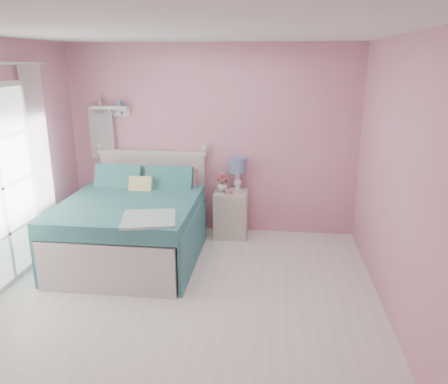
% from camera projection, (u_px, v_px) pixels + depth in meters
% --- Properties ---
extents(floor, '(4.50, 4.50, 0.00)m').
position_uv_depth(floor, '(180.00, 312.00, 4.27)').
color(floor, white).
rests_on(floor, ground).
extents(room_shell, '(4.50, 4.50, 4.50)m').
position_uv_depth(room_shell, '(175.00, 154.00, 3.82)').
color(room_shell, pink).
rests_on(room_shell, floor).
extents(bed, '(1.58, 2.01, 1.16)m').
position_uv_depth(bed, '(134.00, 225.00, 5.44)').
color(bed, silver).
rests_on(bed, floor).
extents(nightstand, '(0.45, 0.44, 0.64)m').
position_uv_depth(nightstand, '(231.00, 214.00, 6.06)').
color(nightstand, beige).
rests_on(nightstand, floor).
extents(table_lamp, '(0.23, 0.23, 0.46)m').
position_uv_depth(table_lamp, '(238.00, 168.00, 5.96)').
color(table_lamp, white).
rests_on(table_lamp, nightstand).
extents(vase, '(0.19, 0.19, 0.16)m').
position_uv_depth(vase, '(222.00, 186.00, 5.96)').
color(vase, silver).
rests_on(vase, nightstand).
extents(teacup, '(0.14, 0.14, 0.08)m').
position_uv_depth(teacup, '(229.00, 191.00, 5.86)').
color(teacup, '#C08087').
rests_on(teacup, nightstand).
extents(roses, '(0.14, 0.11, 0.12)m').
position_uv_depth(roses, '(222.00, 178.00, 5.92)').
color(roses, '#C04152').
rests_on(roses, vase).
extents(wall_shelf, '(0.50, 0.15, 0.25)m').
position_uv_depth(wall_shelf, '(111.00, 108.00, 6.01)').
color(wall_shelf, silver).
rests_on(wall_shelf, room_shell).
extents(hanging_dress, '(0.34, 0.03, 0.72)m').
position_uv_depth(hanging_dress, '(102.00, 132.00, 6.11)').
color(hanging_dress, white).
rests_on(hanging_dress, room_shell).
extents(french_door, '(0.04, 1.32, 2.16)m').
position_uv_depth(french_door, '(1.00, 189.00, 4.56)').
color(french_door, silver).
rests_on(french_door, floor).
extents(curtain_far, '(0.04, 0.40, 2.32)m').
position_uv_depth(curtain_far, '(41.00, 164.00, 5.23)').
color(curtain_far, white).
rests_on(curtain_far, floor).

